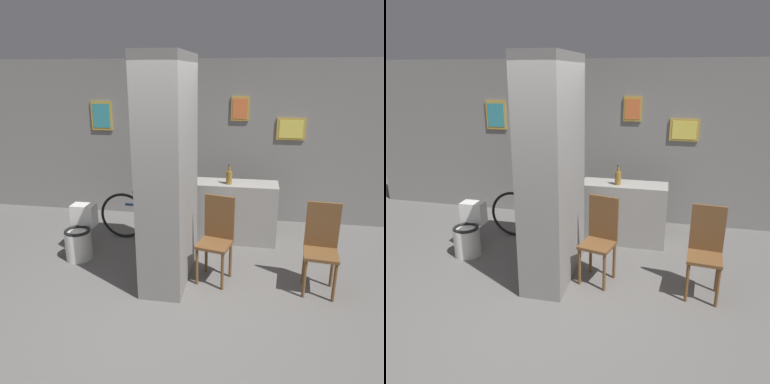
# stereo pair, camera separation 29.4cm
# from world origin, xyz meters

# --- Properties ---
(ground_plane) EXTENTS (14.00, 14.00, 0.00)m
(ground_plane) POSITION_xyz_m (0.00, 0.00, 0.00)
(ground_plane) COLOR #5B5956
(wall_back) EXTENTS (8.00, 0.09, 2.60)m
(wall_back) POSITION_xyz_m (0.00, 2.63, 1.30)
(wall_back) COLOR gray
(wall_back) RESTS_ON ground_plane
(pillar_center) EXTENTS (0.51, 1.22, 2.60)m
(pillar_center) POSITION_xyz_m (-0.01, 0.61, 1.30)
(pillar_center) COLOR gray
(pillar_center) RESTS_ON ground_plane
(counter_shelf) EXTENTS (1.22, 0.44, 0.89)m
(counter_shelf) POSITION_xyz_m (0.70, 1.73, 0.44)
(counter_shelf) COLOR gray
(counter_shelf) RESTS_ON ground_plane
(toilet) EXTENTS (0.35, 0.51, 0.68)m
(toilet) POSITION_xyz_m (-1.30, 0.86, 0.30)
(toilet) COLOR silver
(toilet) RESTS_ON ground_plane
(chair_near_pillar) EXTENTS (0.44, 0.44, 1.02)m
(chair_near_pillar) POSITION_xyz_m (0.56, 0.61, 0.56)
(chair_near_pillar) COLOR brown
(chair_near_pillar) RESTS_ON ground_plane
(chair_by_doorway) EXTENTS (0.40, 0.40, 1.02)m
(chair_by_doorway) POSITION_xyz_m (1.74, 0.56, 0.56)
(chair_by_doorway) COLOR brown
(chair_by_doorway) RESTS_ON ground_plane
(bicycle) EXTENTS (1.69, 0.42, 0.75)m
(bicycle) POSITION_xyz_m (-0.44, 1.55, 0.36)
(bicycle) COLOR black
(bicycle) RESTS_ON ground_plane
(bottle_tall) EXTENTS (0.09, 0.09, 0.29)m
(bottle_tall) POSITION_xyz_m (0.62, 1.66, 0.99)
(bottle_tall) COLOR olive
(bottle_tall) RESTS_ON counter_shelf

